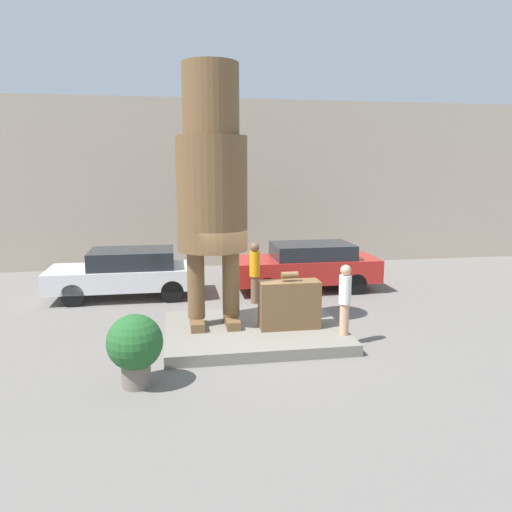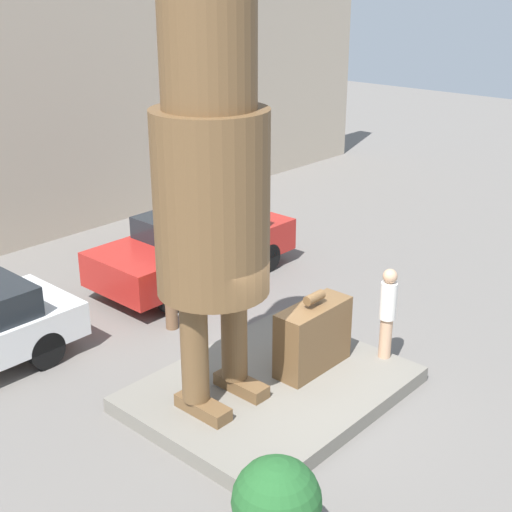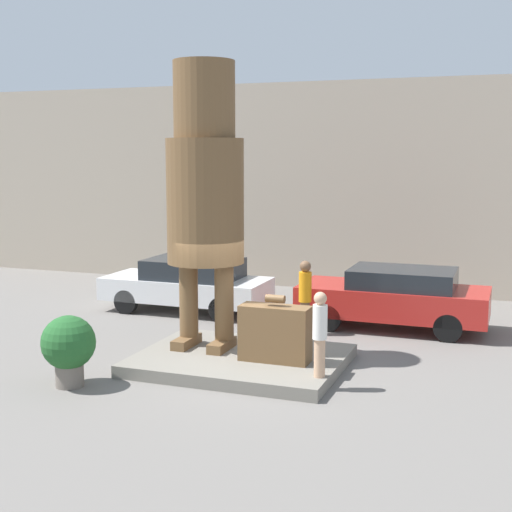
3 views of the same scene
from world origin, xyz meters
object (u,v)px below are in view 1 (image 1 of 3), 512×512
Objects in this scene: parked_car_red at (307,265)px; planter_pot at (135,345)px; giant_suitcase at (289,304)px; worker_hivis at (255,270)px; parked_car_white at (127,272)px; tourist at (345,297)px; statue_figure at (212,177)px.

parked_car_red is 8.10m from planter_pot.
planter_pot is at bearing 52.80° from parked_car_red.
worker_hivis is (-0.29, 3.07, 0.17)m from giant_suitcase.
parked_car_white is 3.90m from worker_hivis.
planter_pot is (-4.37, -1.39, -0.34)m from tourist.
tourist is at bearing -23.07° from statue_figure.
parked_car_white is at bearing 160.21° from worker_hivis.
parked_car_red is (5.56, 0.00, 0.03)m from parked_car_white.
giant_suitcase is (1.68, -0.50, -2.86)m from statue_figure.
statue_figure is 3.72× the size of tourist.
worker_hivis is (1.39, 2.57, -2.69)m from statue_figure.
parked_car_red is (1.60, 4.39, 0.00)m from giant_suitcase.
statue_figure is 3.97m from worker_hivis.
worker_hivis reaches higher than giant_suitcase.
planter_pot is (-4.90, -6.45, -0.04)m from parked_car_red.
parked_car_white is (-5.04, 5.06, -0.33)m from tourist.
giant_suitcase is at bearing -84.54° from worker_hivis.
parked_car_red is (3.28, 3.89, -2.85)m from statue_figure.
tourist is 5.10m from parked_car_red.
statue_figure is 4.25× the size of giant_suitcase.
statue_figure reaches higher than parked_car_white.
parked_car_red is at bearing 69.96° from giant_suitcase.
parked_car_red is at bearing 52.80° from planter_pot.
parked_car_white is 6.48m from planter_pot.
tourist reaches higher than parked_car_red.
statue_figure reaches higher than giant_suitcase.
planter_pot is (0.66, -6.45, -0.01)m from parked_car_white.
statue_figure is at bearing 163.47° from giant_suitcase.
planter_pot is (-3.30, -2.06, -0.03)m from giant_suitcase.
parked_car_red is 3.41× the size of planter_pot.
parked_car_red is 2.56× the size of worker_hivis.
tourist is (1.08, -0.68, 0.30)m from giant_suitcase.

